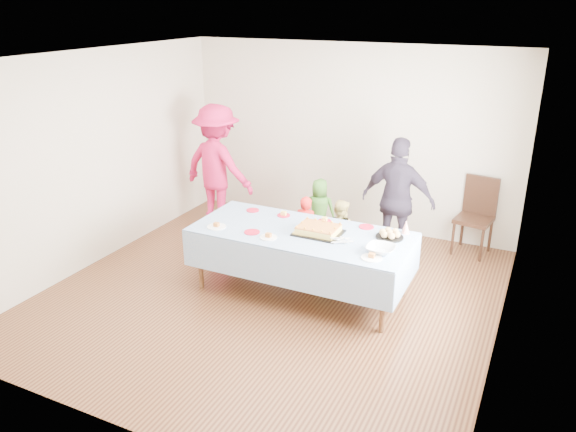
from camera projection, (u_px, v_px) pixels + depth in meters
name	position (u px, v px, depth m)	size (l,w,h in m)	color
ground	(272.00, 294.00, 6.63)	(5.00, 5.00, 0.00)	#412112
room_walls	(275.00, 148.00, 5.97)	(5.04, 5.04, 2.72)	beige
party_table	(301.00, 236.00, 6.41)	(2.50, 1.10, 0.78)	#502F1B
birthday_cake	(318.00, 230.00, 6.32)	(0.52, 0.40, 0.09)	black
rolls_tray	(390.00, 234.00, 6.21)	(0.31, 0.31, 0.09)	black
punch_bowl	(381.00, 249.00, 5.85)	(0.30, 0.30, 0.07)	silver
party_hat	(406.00, 227.00, 6.31)	(0.09, 0.09, 0.16)	silver
fork_pile	(342.00, 241.00, 6.06)	(0.24, 0.18, 0.07)	white
plate_red_far_a	(253.00, 210.00, 7.01)	(0.16, 0.16, 0.01)	red
plate_red_far_b	(284.00, 215.00, 6.85)	(0.16, 0.16, 0.01)	red
plate_red_far_c	(324.00, 221.00, 6.67)	(0.17, 0.17, 0.01)	red
plate_red_far_d	(366.00, 227.00, 6.50)	(0.17, 0.17, 0.01)	red
plate_red_near	(252.00, 232.00, 6.36)	(0.18, 0.18, 0.01)	red
plate_white_left	(217.00, 227.00, 6.51)	(0.22, 0.22, 0.01)	white
plate_white_mid	(268.00, 237.00, 6.22)	(0.19, 0.19, 0.01)	white
plate_white_right	(372.00, 258.00, 5.73)	(0.22, 0.22, 0.01)	white
dining_chair	(477.00, 211.00, 7.56)	(0.52, 0.52, 1.05)	black
toddler_left	(306.00, 229.00, 7.29)	(0.33, 0.22, 0.91)	red
toddler_mid	(319.00, 211.00, 7.91)	(0.45, 0.30, 0.93)	#386E24
toddler_right	(340.00, 233.00, 7.17)	(0.44, 0.34, 0.91)	#CFB860
adult_left	(218.00, 167.00, 8.34)	(1.20, 0.69, 1.85)	#CA1950
adult_right	(398.00, 200.00, 7.23)	(0.97, 0.40, 1.65)	#302736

